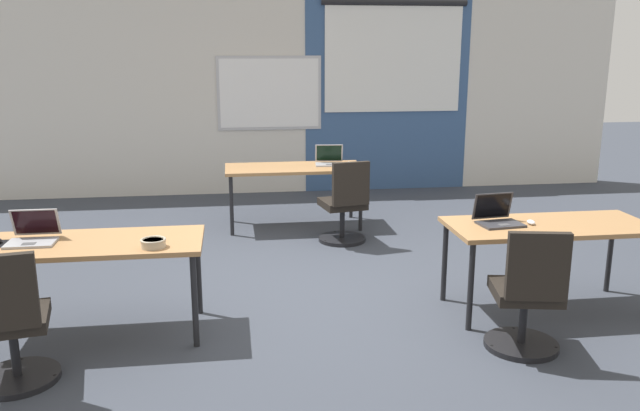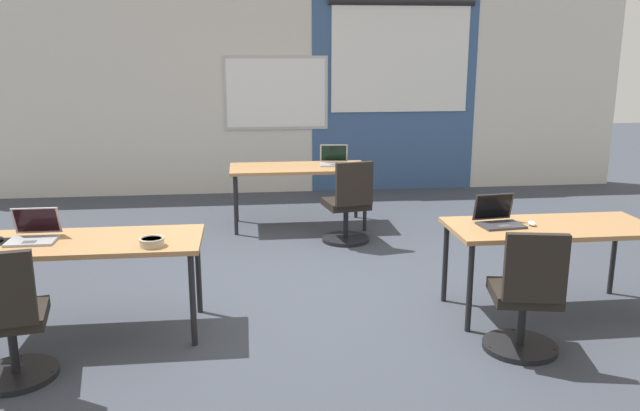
# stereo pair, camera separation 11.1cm
# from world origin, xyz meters

# --- Properties ---
(ground_plane) EXTENTS (24.00, 24.00, 0.00)m
(ground_plane) POSITION_xyz_m (0.00, 0.00, 0.00)
(ground_plane) COLOR #383D47
(back_wall_assembly) EXTENTS (10.00, 0.27, 2.80)m
(back_wall_assembly) POSITION_xyz_m (0.04, 4.20, 1.41)
(back_wall_assembly) COLOR silver
(back_wall_assembly) RESTS_ON ground
(desk_near_left) EXTENTS (1.60, 0.70, 0.72)m
(desk_near_left) POSITION_xyz_m (-1.75, -0.60, 0.66)
(desk_near_left) COLOR #A37547
(desk_near_left) RESTS_ON ground
(desk_near_right) EXTENTS (1.60, 0.70, 0.72)m
(desk_near_right) POSITION_xyz_m (1.75, -0.60, 0.66)
(desk_near_right) COLOR #A37547
(desk_near_right) RESTS_ON ground
(desk_far_center) EXTENTS (1.60, 0.70, 0.72)m
(desk_far_center) POSITION_xyz_m (0.00, 2.20, 0.66)
(desk_far_center) COLOR #A37547
(desk_far_center) RESTS_ON ground
(laptop_near_right_inner) EXTENTS (0.36, 0.32, 0.23)m
(laptop_near_right_inner) POSITION_xyz_m (1.34, -0.54, 0.77)
(laptop_near_right_inner) COLOR #333338
(laptop_near_right_inner) RESTS_ON desk_near_right
(mouse_near_right_inner) EXTENTS (0.07, 0.11, 0.03)m
(mouse_near_right_inner) POSITION_xyz_m (1.60, -0.59, 0.74)
(mouse_near_right_inner) COLOR silver
(mouse_near_right_inner) RESTS_ON desk_near_right
(chair_near_right_inner) EXTENTS (0.52, 0.57, 0.92)m
(chair_near_right_inner) POSITION_xyz_m (1.26, -1.30, 0.38)
(chair_near_right_inner) COLOR black
(chair_near_right_inner) RESTS_ON ground
(laptop_far_right) EXTENTS (0.36, 0.33, 0.23)m
(laptop_far_right) POSITION_xyz_m (0.43, 2.28, 0.77)
(laptop_far_right) COLOR #9E9EA3
(laptop_far_right) RESTS_ON desk_far_center
(mouse_far_right) EXTENTS (0.07, 0.11, 0.03)m
(mouse_far_right) POSITION_xyz_m (0.67, 2.25, 0.74)
(mouse_far_right) COLOR silver
(mouse_far_right) RESTS_ON desk_far_center
(chair_far_right) EXTENTS (0.52, 0.57, 0.92)m
(chair_far_right) POSITION_xyz_m (0.47, 1.45, 0.38)
(chair_far_right) COLOR black
(chair_far_right) RESTS_ON ground
(laptop_near_left_end) EXTENTS (0.33, 0.31, 0.23)m
(laptop_near_left_end) POSITION_xyz_m (-2.15, -0.56, 0.77)
(laptop_near_left_end) COLOR #9E9EA3
(laptop_near_left_end) RESTS_ON desk_near_left
(chair_near_left_end) EXTENTS (0.52, 0.57, 0.92)m
(chair_near_left_end) POSITION_xyz_m (-2.11, -1.32, 0.38)
(chair_near_left_end) COLOR black
(chair_near_left_end) RESTS_ON ground
(snack_bowl) EXTENTS (0.18, 0.18, 0.06)m
(snack_bowl) POSITION_xyz_m (-1.28, -0.81, 0.76)
(snack_bowl) COLOR tan
(snack_bowl) RESTS_ON desk_near_left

